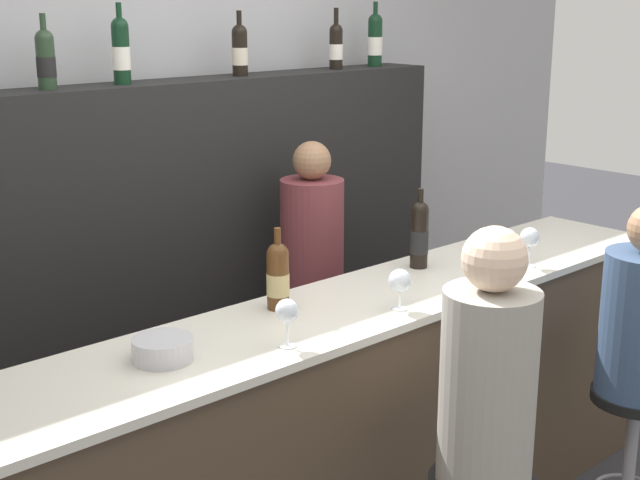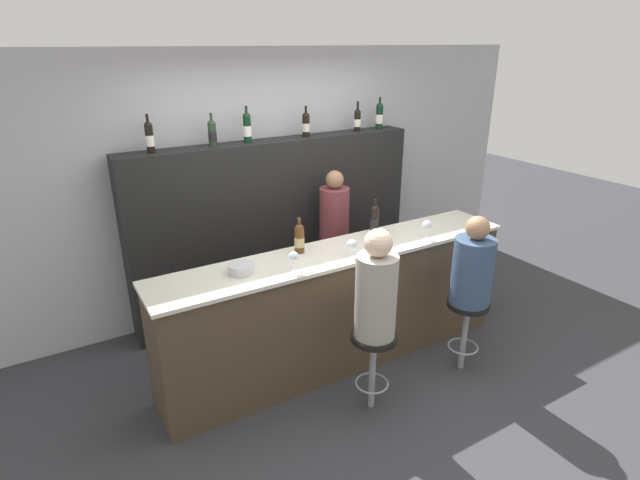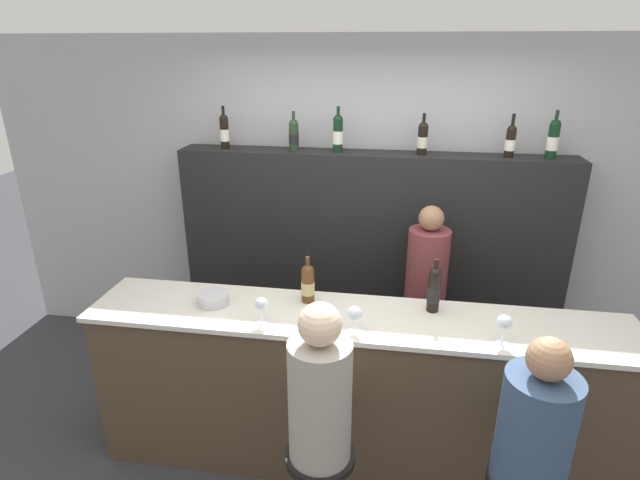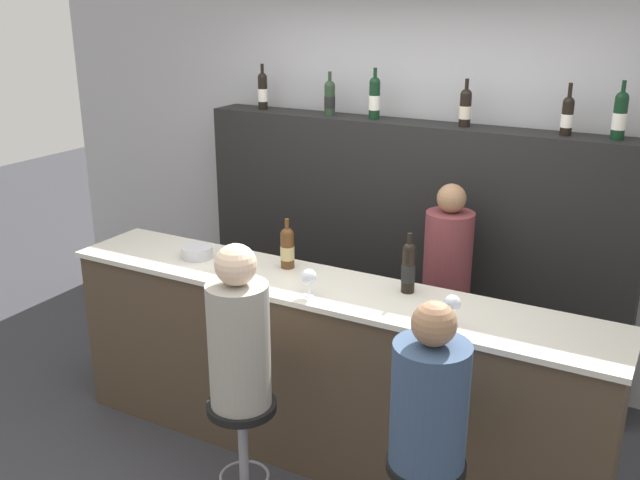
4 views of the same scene
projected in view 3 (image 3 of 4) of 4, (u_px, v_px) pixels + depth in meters
The scene contains 19 objects.
wall_back at pixel (373, 204), 4.07m from camera, with size 6.40×0.05×2.60m.
bar_counter at pixel (354, 392), 3.05m from camera, with size 3.16×0.55×1.06m.
back_bar_cabinet at pixel (369, 262), 4.02m from camera, with size 2.96×0.28×1.77m.
wine_bottle_counter_0 at pixel (308, 283), 2.98m from camera, with size 0.08×0.08×0.29m.
wine_bottle_counter_1 at pixel (434, 289), 2.87m from camera, with size 0.07×0.07×0.32m.
wine_bottle_backbar_0 at pixel (224, 131), 3.81m from camera, with size 0.07×0.07×0.32m.
wine_bottle_backbar_1 at pixel (294, 135), 3.74m from camera, with size 0.08×0.08×0.29m.
wine_bottle_backbar_2 at pixel (338, 133), 3.68m from camera, with size 0.07×0.07×0.33m.
wine_bottle_backbar_3 at pixel (423, 138), 3.60m from camera, with size 0.07×0.07×0.29m.
wine_bottle_backbar_4 at pixel (510, 141), 3.51m from camera, with size 0.07×0.07×0.30m.
wine_bottle_backbar_5 at pixel (553, 139), 3.47m from camera, with size 0.08×0.08×0.33m.
wine_glass_0 at pixel (261, 305), 2.75m from camera, with size 0.07×0.07×0.16m.
wine_glass_1 at pixel (355, 314), 2.68m from camera, with size 0.08×0.08×0.15m.
wine_glass_2 at pixel (504, 323), 2.56m from camera, with size 0.08×0.08×0.16m.
metal_bowl at pixel (213, 298), 2.98m from camera, with size 0.19×0.19×0.07m.
bar_stool_left at pixel (320, 476), 2.50m from camera, with size 0.35×0.35×0.64m.
guest_seated_left at pixel (320, 392), 2.31m from camera, with size 0.30×0.30×0.83m.
guest_seated_right at pixel (536, 423), 2.19m from camera, with size 0.33×0.33×0.74m.
bartender at pixel (423, 311), 3.65m from camera, with size 0.29×0.29×1.50m.
Camera 3 is at (0.18, -2.25, 2.50)m, focal length 28.00 mm.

